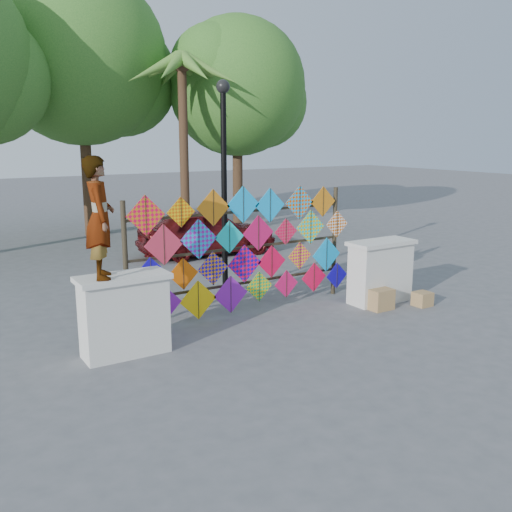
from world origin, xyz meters
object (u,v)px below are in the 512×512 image
(sedan, at_px, (207,231))
(lamppost, at_px, (224,168))
(kite_rack, at_px, (245,249))
(vendor_woman, at_px, (100,218))

(sedan, relative_size, lamppost, 0.88)
(sedan, bearing_deg, kite_rack, 165.24)
(kite_rack, xyz_separation_m, sedan, (1.85, 5.18, -0.56))
(kite_rack, height_order, vendor_woman, vendor_woman)
(lamppost, bearing_deg, sedan, 67.87)
(vendor_woman, distance_m, sedan, 7.97)
(vendor_woman, relative_size, lamppost, 0.41)
(kite_rack, height_order, sedan, kite_rack)
(kite_rack, relative_size, vendor_woman, 2.72)
(vendor_woman, relative_size, sedan, 0.46)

